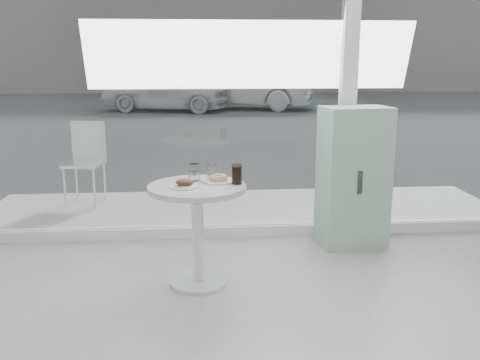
{
  "coord_description": "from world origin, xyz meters",
  "views": [
    {
      "loc": [
        -0.48,
        -1.9,
        1.68
      ],
      "look_at": [
        -0.2,
        1.7,
        0.85
      ],
      "focal_mm": 40.0,
      "sensor_mm": 36.0,
      "label": 1
    }
  ],
  "objects": [
    {
      "name": "main_table",
      "position": [
        -0.5,
        1.9,
        0.55
      ],
      "size": [
        0.72,
        0.72,
        0.77
      ],
      "color": "white",
      "rests_on": "ground"
    },
    {
      "name": "patio_chair",
      "position": [
        -1.77,
        4.18,
        0.57
      ],
      "size": [
        0.46,
        0.46,
        0.92
      ],
      "rotation": [
        0.0,
        0.0,
        -0.17
      ],
      "color": "white",
      "rests_on": "patio_deck"
    },
    {
      "name": "storefront",
      "position": [
        0.07,
        3.0,
        1.71
      ],
      "size": [
        5.0,
        0.14,
        3.0
      ],
      "color": "white",
      "rests_on": "ground"
    },
    {
      "name": "water_tumbler_b",
      "position": [
        -0.39,
        2.05,
        0.83
      ],
      "size": [
        0.08,
        0.08,
        0.13
      ],
      "color": "white",
      "rests_on": "main_table"
    },
    {
      "name": "mint_cabinet",
      "position": [
        0.9,
        2.68,
        0.63
      ],
      "size": [
        0.63,
        0.46,
        1.26
      ],
      "rotation": [
        0.0,
        0.0,
        0.13
      ],
      "color": "#A0CCB5",
      "rests_on": "ground"
    },
    {
      "name": "water_tumbler_a",
      "position": [
        -0.52,
        2.06,
        0.83
      ],
      "size": [
        0.08,
        0.08,
        0.13
      ],
      "color": "white",
      "rests_on": "main_table"
    },
    {
      "name": "patio_deck",
      "position": [
        0.0,
        3.8,
        0.03
      ],
      "size": [
        5.6,
        1.6,
        0.05
      ],
      "primitive_type": "cube",
      "color": "beige",
      "rests_on": "ground"
    },
    {
      "name": "plate_fritter",
      "position": [
        -0.59,
        1.84,
        0.8
      ],
      "size": [
        0.21,
        0.21,
        0.07
      ],
      "color": "white",
      "rests_on": "main_table"
    },
    {
      "name": "car_silver",
      "position": [
        0.96,
        15.81,
        0.75
      ],
      "size": [
        4.82,
        2.79,
        1.5
      ],
      "primitive_type": "imported",
      "rotation": [
        0.0,
        0.0,
        1.29
      ],
      "color": "#A4A7AC",
      "rests_on": "street"
    },
    {
      "name": "street",
      "position": [
        0.0,
        16.0,
        -0.0
      ],
      "size": [
        40.0,
        24.0,
        0.0
      ],
      "primitive_type": "cube",
      "color": "#3C3C3C",
      "rests_on": "ground"
    },
    {
      "name": "plate_donut",
      "position": [
        -0.34,
        1.99,
        0.79
      ],
      "size": [
        0.24,
        0.24,
        0.06
      ],
      "color": "white",
      "rests_on": "main_table"
    },
    {
      "name": "cola_glass",
      "position": [
        -0.21,
        1.92,
        0.84
      ],
      "size": [
        0.08,
        0.08,
        0.14
      ],
      "color": "white",
      "rests_on": "main_table"
    },
    {
      "name": "far_building",
      "position": [
        0.0,
        25.0,
        4.0
      ],
      "size": [
        40.0,
        2.0,
        8.0
      ],
      "primitive_type": "cube",
      "color": "gray",
      "rests_on": "ground"
    },
    {
      "name": "car_white",
      "position": [
        -1.52,
        15.26,
        0.67
      ],
      "size": [
        4.21,
        2.53,
        1.34
      ],
      "primitive_type": "imported",
      "rotation": [
        0.0,
        0.0,
        1.31
      ],
      "color": "silver",
      "rests_on": "street"
    }
  ]
}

